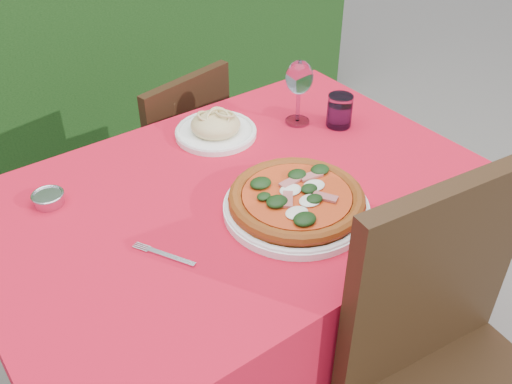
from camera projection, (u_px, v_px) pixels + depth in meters
ground at (242, 374)px, 1.87m from camera, size 60.00×60.00×0.00m
dining_table at (239, 237)px, 1.52m from camera, size 1.26×0.86×0.75m
chair_near at (454, 370)px, 1.22m from camera, size 0.50×0.50×0.99m
chair_far at (175, 158)px, 2.08m from camera, size 0.43×0.43×0.80m
pizza_plate at (297, 201)px, 1.35m from camera, size 0.41×0.41×0.07m
pasta_plate at (216, 128)px, 1.63m from camera, size 0.23×0.23×0.07m
water_glass at (339, 112)px, 1.67m from camera, size 0.07×0.07×0.10m
wine_glass at (299, 80)px, 1.63m from camera, size 0.08×0.08×0.20m
fork at (171, 257)px, 1.23m from camera, size 0.10×0.16×0.00m
steel_ramekin at (49, 199)px, 1.38m from camera, size 0.07×0.07×0.03m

